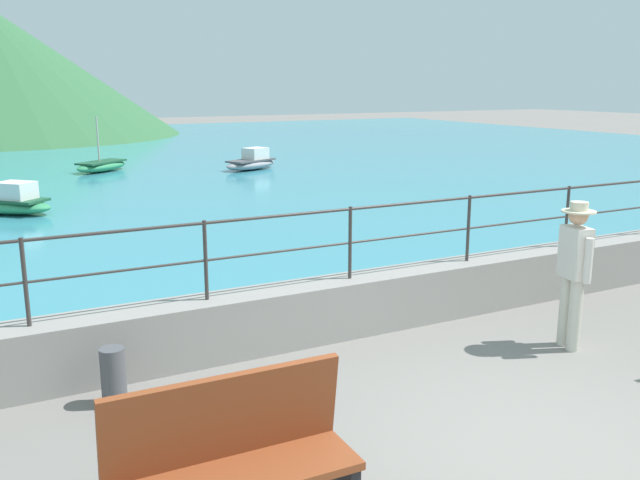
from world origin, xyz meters
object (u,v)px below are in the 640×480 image
Objects in this scene: boat_0 at (252,162)px; boat_2 at (102,166)px; bollard at (113,376)px; boat_1 at (10,202)px; person_walking at (574,268)px; bench_main at (232,458)px.

boat_2 is (-4.88, 1.91, -0.07)m from boat_0.
bollard is 11.06m from boat_1.
boat_1 reaches higher than bollard.
boat_0 is 5.24m from boat_2.
boat_0 is (8.04, 16.34, 0.04)m from bollard.
boat_0 is at bearing -21.40° from boat_2.
bollard is (-5.05, 0.99, -0.69)m from person_walking.
person_walking is at bearing -11.06° from bollard.
boat_2 is at bearing 82.21° from bench_main.
boat_1 is 0.97× the size of boat_2.
boat_0 and boat_1 have the same top height.
person_walking is 0.71× the size of boat_0.
boat_0 is at bearing 67.63° from bench_main.
boat_1 is 7.96m from boat_2.
bench_main is 13.42m from boat_1.
person_walking is 0.75× the size of boat_2.
person_walking reaches higher than boat_1.
person_walking reaches higher than bench_main.
bench_main is at bearing -87.56° from boat_1.
boat_0 is 1.06× the size of boat_2.
boat_2 reaches higher than bollard.
person_walking is at bearing -84.41° from boat_2.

